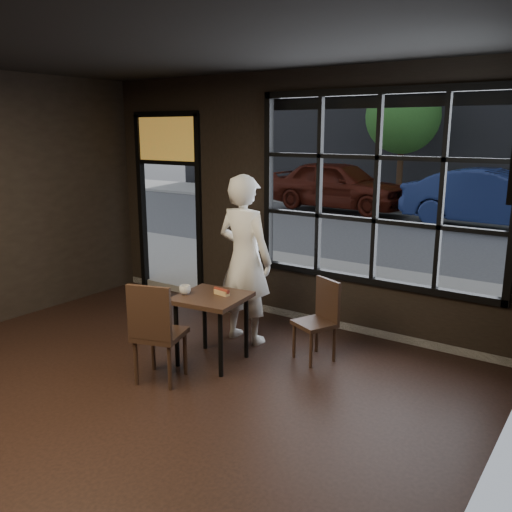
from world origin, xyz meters
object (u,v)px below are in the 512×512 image
Objects in this scene: chair_near at (160,331)px; man at (245,259)px; navy_car at (495,199)px; cafe_table at (212,329)px.

chair_near is 0.52× the size of man.
man is at bearing -110.69° from chair_near.
navy_car reaches higher than chair_near.
navy_car is (0.77, 10.08, 0.44)m from cafe_table.
man reaches higher than chair_near.
chair_near is (-0.15, -0.63, 0.14)m from cafe_table.
chair_near is at bearing -110.33° from cafe_table.
man is 0.46× the size of navy_car.
cafe_table is 0.67m from chair_near.
man is at bearing 177.91° from navy_car.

